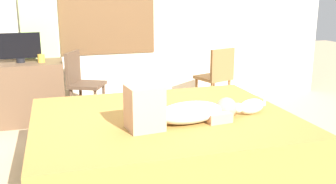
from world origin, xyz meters
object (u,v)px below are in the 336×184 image
object	(u,v)px
cat	(250,106)
desk	(26,93)
chair_spare	(217,75)
cup	(41,58)
tv_monitor	(19,47)
bed	(163,145)
chair_by_desk	(81,81)
person_lying	(179,110)

from	to	relation	value
cat	desk	distance (m)	2.79
chair_spare	cup	bearing A→B (deg)	173.67
tv_monitor	cup	size ratio (longest dim) A/B	5.07
cat	cup	distance (m)	2.60
bed	desk	world-z (taller)	desk
chair_by_desk	cat	bearing A→B (deg)	-55.21
cat	tv_monitor	xyz separation A→B (m)	(-1.96, 2.00, 0.32)
cat	bed	bearing A→B (deg)	167.16
tv_monitor	desk	bearing A→B (deg)	0.00
person_lying	cat	size ratio (longest dim) A/B	2.69
chair_by_desk	person_lying	bearing A→B (deg)	-72.37
person_lying	chair_spare	size ratio (longest dim) A/B	1.10
bed	chair_by_desk	xyz separation A→B (m)	(-0.56, 1.68, 0.24)
desk	cup	distance (m)	0.47
cup	bed	bearing A→B (deg)	-60.51
cat	tv_monitor	bearing A→B (deg)	134.43
person_lying	chair_spare	xyz separation A→B (m)	(1.10, 1.78, -0.14)
cup	chair_spare	xyz separation A→B (m)	(2.15, -0.24, -0.28)
chair_by_desk	chair_spare	size ratio (longest dim) A/B	1.00
tv_monitor	chair_spare	size ratio (longest dim) A/B	0.56
desk	chair_spare	bearing A→B (deg)	-7.28
desk	tv_monitor	xyz separation A→B (m)	(-0.03, 0.00, 0.55)
chair_by_desk	chair_spare	bearing A→B (deg)	-4.89
cat	cup	world-z (taller)	cup
bed	tv_monitor	world-z (taller)	tv_monitor
person_lying	tv_monitor	world-z (taller)	tv_monitor
cat	chair_spare	size ratio (longest dim) A/B	0.41
cat	cup	bearing A→B (deg)	131.69
cup	chair_spare	size ratio (longest dim) A/B	0.11
person_lying	desk	size ratio (longest dim) A/B	1.05
chair_spare	person_lying	bearing A→B (deg)	-121.70
chair_by_desk	chair_spare	distance (m)	1.72
person_lying	desk	distance (m)	2.45
bed	chair_spare	size ratio (longest dim) A/B	2.58
bed	desk	bearing A→B (deg)	123.46
cup	chair_spare	world-z (taller)	chair_spare
cat	chair_by_desk	bearing A→B (deg)	124.79
tv_monitor	cat	bearing A→B (deg)	-45.57
cup	cat	bearing A→B (deg)	-48.31
person_lying	chair_spare	distance (m)	2.10
bed	cup	xyz separation A→B (m)	(-1.00, 1.77, 0.52)
cat	chair_spare	world-z (taller)	chair_spare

